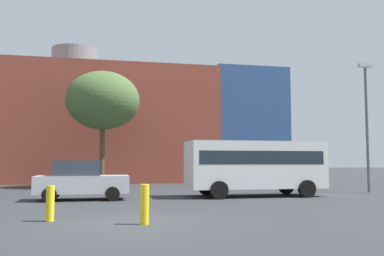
{
  "coord_description": "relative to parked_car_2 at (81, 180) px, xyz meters",
  "views": [
    {
      "loc": [
        -0.87,
        -12.23,
        1.72
      ],
      "look_at": [
        3.39,
        7.31,
        3.32
      ],
      "focal_mm": 39.43,
      "sensor_mm": 36.0,
      "label": 1
    }
  ],
  "objects": [
    {
      "name": "ground_plane",
      "position": [
        1.69,
        -7.58,
        -0.88
      ],
      "size": [
        200.0,
        200.0,
        0.0
      ],
      "primitive_type": "plane",
      "color": "#2D3033"
    },
    {
      "name": "building_backdrop",
      "position": [
        -1.53,
        18.5,
        4.07
      ],
      "size": [
        37.08,
        10.19,
        11.71
      ],
      "color": "brown",
      "rests_on": "ground_plane"
    },
    {
      "name": "parked_car_2",
      "position": [
        0.0,
        0.0,
        0.0
      ],
      "size": [
        4.1,
        2.01,
        1.78
      ],
      "color": "silver",
      "rests_on": "ground_plane"
    },
    {
      "name": "white_bus",
      "position": [
        8.4,
        0.16,
        0.74
      ],
      "size": [
        6.8,
        2.62,
        2.72
      ],
      "color": "white",
      "rests_on": "ground_plane"
    },
    {
      "name": "bare_tree_0",
      "position": [
        0.95,
        9.42,
        5.0
      ],
      "size": [
        5.0,
        5.0,
        7.91
      ],
      "color": "brown",
      "rests_on": "ground_plane"
    },
    {
      "name": "bollard_yellow_0",
      "position": [
        2.05,
        -8.06,
        -0.34
      ],
      "size": [
        0.24,
        0.24,
        1.1
      ],
      "primitive_type": "cylinder",
      "color": "yellow",
      "rests_on": "ground_plane"
    },
    {
      "name": "bollard_yellow_1",
      "position": [
        -0.57,
        -6.86,
        -0.37
      ],
      "size": [
        0.24,
        0.24,
        1.03
      ],
      "primitive_type": "cylinder",
      "color": "yellow",
      "rests_on": "ground_plane"
    },
    {
      "name": "street_lamp",
      "position": [
        15.68,
        1.43,
        3.32
      ],
      "size": [
        0.8,
        0.24,
        7.36
      ],
      "color": "#59595E",
      "rests_on": "ground_plane"
    }
  ]
}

